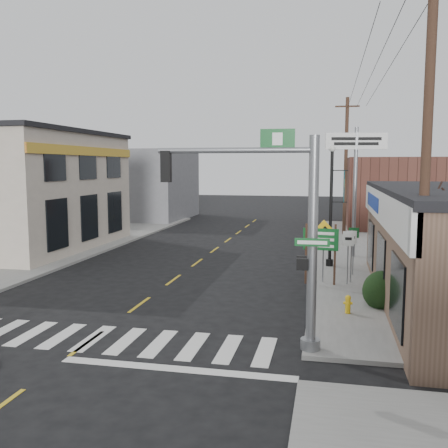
% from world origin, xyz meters
% --- Properties ---
extents(ground, '(140.00, 140.00, 0.00)m').
position_xyz_m(ground, '(0.00, 0.00, 0.00)').
color(ground, black).
rests_on(ground, ground).
extents(sidewalk_right, '(6.00, 38.00, 0.13)m').
position_xyz_m(sidewalk_right, '(9.00, 13.00, 0.07)').
color(sidewalk_right, slate).
rests_on(sidewalk_right, ground).
extents(sidewalk_left, '(6.00, 38.00, 0.13)m').
position_xyz_m(sidewalk_left, '(-9.00, 13.00, 0.07)').
color(sidewalk_left, slate).
rests_on(sidewalk_left, ground).
extents(center_line, '(0.12, 56.00, 0.01)m').
position_xyz_m(center_line, '(0.00, 8.00, 0.01)').
color(center_line, gold).
rests_on(center_line, ground).
extents(crosswalk, '(11.00, 2.20, 0.01)m').
position_xyz_m(crosswalk, '(0.00, 0.40, 0.01)').
color(crosswalk, silver).
rests_on(crosswalk, ground).
extents(bldg_distant_right, '(8.00, 10.00, 5.60)m').
position_xyz_m(bldg_distant_right, '(12.00, 30.00, 2.80)').
color(bldg_distant_right, '#543026').
rests_on(bldg_distant_right, ground).
extents(bldg_distant_left, '(9.00, 10.00, 6.40)m').
position_xyz_m(bldg_distant_left, '(-11.00, 32.00, 3.20)').
color(bldg_distant_left, slate).
rests_on(bldg_distant_left, ground).
extents(traffic_signal_pole, '(4.57, 0.37, 5.79)m').
position_xyz_m(traffic_signal_pole, '(5.51, 0.50, 3.58)').
color(traffic_signal_pole, slate).
rests_on(traffic_signal_pole, sidewalk_right).
extents(guide_sign, '(1.43, 0.13, 2.50)m').
position_xyz_m(guide_sign, '(6.30, 7.96, 1.76)').
color(guide_sign, '#432C1F').
rests_on(guide_sign, sidewalk_right).
extents(fire_hydrant, '(0.19, 0.19, 0.61)m').
position_xyz_m(fire_hydrant, '(7.29, 4.05, 0.46)').
color(fire_hydrant, yellow).
rests_on(fire_hydrant, sidewalk_right).
extents(ped_crossing_sign, '(1.02, 0.07, 2.61)m').
position_xyz_m(ped_crossing_sign, '(6.41, 8.48, 1.93)').
color(ped_crossing_sign, gray).
rests_on(ped_crossing_sign, sidewalk_right).
extents(lamp_post, '(0.75, 0.59, 5.79)m').
position_xyz_m(lamp_post, '(6.75, 11.93, 3.49)').
color(lamp_post, black).
rests_on(lamp_post, sidewalk_right).
extents(dance_center_sign, '(3.23, 0.20, 6.86)m').
position_xyz_m(dance_center_sign, '(7.92, 14.87, 5.29)').
color(dance_center_sign, gray).
rests_on(dance_center_sign, sidewalk_right).
extents(shrub_front, '(1.42, 1.42, 1.06)m').
position_xyz_m(shrub_front, '(8.51, 5.18, 0.66)').
color(shrub_front, '#1A3D15').
rests_on(shrub_front, sidewalk_right).
extents(shrub_back, '(1.11, 1.11, 0.83)m').
position_xyz_m(shrub_back, '(10.83, 6.50, 0.55)').
color(shrub_back, '#1B3215').
rests_on(shrub_back, sidewalk_right).
extents(utility_pole_near, '(1.68, 0.25, 9.67)m').
position_xyz_m(utility_pole_near, '(8.98, 1.08, 5.09)').
color(utility_pole_near, '#4E361F').
rests_on(utility_pole_near, sidewalk_right).
extents(utility_pole_far, '(1.66, 0.25, 9.55)m').
position_xyz_m(utility_pole_far, '(7.68, 23.77, 5.03)').
color(utility_pole_far, '#3E261A').
rests_on(utility_pole_far, sidewalk_right).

